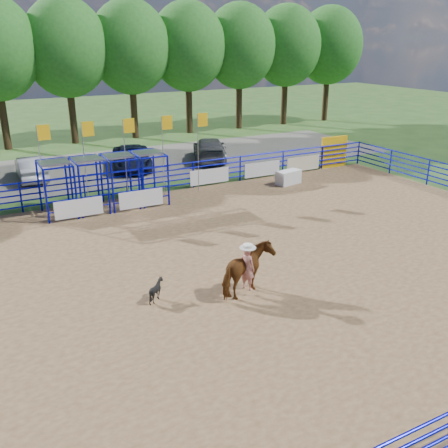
% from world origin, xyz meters
% --- Properties ---
extents(ground, '(120.00, 120.00, 0.00)m').
position_xyz_m(ground, '(0.00, 0.00, 0.00)').
color(ground, '#3C6127').
rests_on(ground, ground).
extents(arena_dirt, '(30.00, 20.00, 0.02)m').
position_xyz_m(arena_dirt, '(0.00, 0.00, 0.01)').
color(arena_dirt, olive).
rests_on(arena_dirt, ground).
extents(gravel_strip, '(40.00, 10.00, 0.01)m').
position_xyz_m(gravel_strip, '(0.00, 17.00, 0.01)').
color(gravel_strip, slate).
rests_on(gravel_strip, ground).
extents(announcer_table, '(1.58, 0.97, 0.79)m').
position_xyz_m(announcer_table, '(8.11, 8.11, 0.41)').
color(announcer_table, silver).
rests_on(announcer_table, arena_dirt).
extents(horse_and_rider, '(2.19, 1.62, 2.49)m').
position_xyz_m(horse_and_rider, '(-0.65, -2.10, 0.95)').
color(horse_and_rider, brown).
rests_on(horse_and_rider, arena_dirt).
extents(calf, '(0.67, 0.60, 0.71)m').
position_xyz_m(calf, '(-3.39, -1.09, 0.38)').
color(calf, black).
rests_on(calf, arena_dirt).
extents(car_b, '(1.59, 4.29, 1.40)m').
position_xyz_m(car_b, '(-4.70, 16.02, 0.71)').
color(car_b, '#92959A').
rests_on(car_b, gravel_strip).
extents(car_c, '(3.64, 5.55, 1.42)m').
position_xyz_m(car_c, '(1.36, 15.81, 0.72)').
color(car_c, black).
rests_on(car_c, gravel_strip).
extents(car_d, '(3.98, 5.61, 1.51)m').
position_xyz_m(car_d, '(6.81, 15.63, 0.76)').
color(car_d, '#535355').
rests_on(car_d, gravel_strip).
extents(perimeter_fence, '(30.10, 20.10, 1.50)m').
position_xyz_m(perimeter_fence, '(0.00, 0.00, 0.75)').
color(perimeter_fence, '#070AA9').
rests_on(perimeter_fence, ground).
extents(chute_assembly, '(19.32, 2.41, 4.20)m').
position_xyz_m(chute_assembly, '(-1.90, 8.84, 1.26)').
color(chute_assembly, '#070AA9').
rests_on(chute_assembly, ground).
extents(treeline, '(56.40, 6.40, 11.24)m').
position_xyz_m(treeline, '(0.00, 26.00, 7.53)').
color(treeline, '#3F2B19').
rests_on(treeline, ground).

